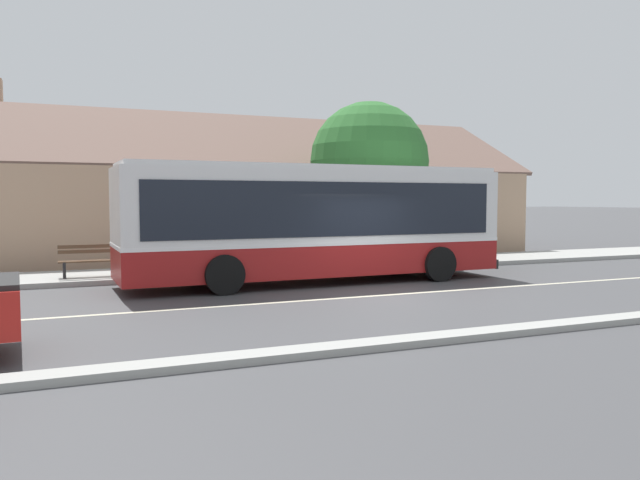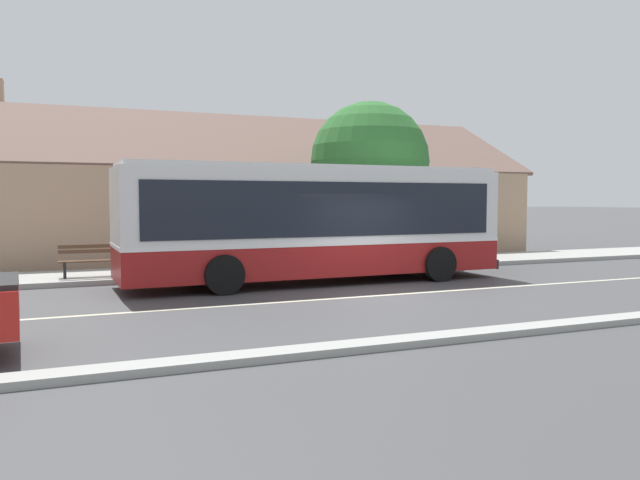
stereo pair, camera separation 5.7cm
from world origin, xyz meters
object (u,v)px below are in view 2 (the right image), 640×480
Objects in this scene: transit_bus at (316,220)px; bench_by_building at (90,262)px; bus_stop_sign at (454,220)px; street_tree_primary at (373,165)px; bench_down_street at (229,256)px.

bench_by_building is at bearing 156.98° from transit_bus.
bench_by_building is at bearing 178.01° from bus_stop_sign.
street_tree_primary reaches higher than bus_stop_sign.
bench_down_street is 6.43m from street_tree_primary.
street_tree_primary reaches higher than transit_bus.
bus_stop_sign is (7.85, -0.94, 1.08)m from bench_down_street.
bench_down_street is (4.20, 0.52, -0.00)m from bench_by_building.
bus_stop_sign reaches higher than bench_by_building.
transit_bus is 6.53m from bench_by_building.
street_tree_primary is 3.49m from bus_stop_sign.
bench_by_building and bench_down_street have the same top height.
bench_by_building is 12.10m from bus_stop_sign.
bus_stop_sign is (12.04, -0.42, 1.07)m from bench_by_building.
transit_bus is 6.83× the size of bench_down_street.
bench_by_building is 10.35m from street_tree_primary.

